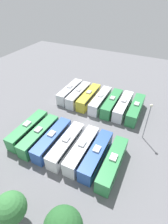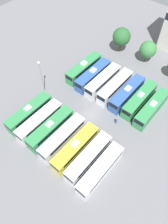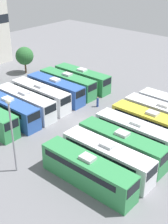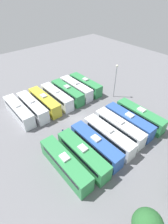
{
  "view_description": "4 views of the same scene",
  "coord_description": "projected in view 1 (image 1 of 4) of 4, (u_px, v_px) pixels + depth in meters",
  "views": [
    {
      "loc": [
        -13.95,
        29.75,
        28.76
      ],
      "look_at": [
        0.84,
        -0.52,
        3.13
      ],
      "focal_mm": 28.0,
      "sensor_mm": 36.0,
      "label": 1
    },
    {
      "loc": [
        17.55,
        -23.32,
        40.46
      ],
      "look_at": [
        -0.41,
        -1.83,
        2.73
      ],
      "focal_mm": 35.0,
      "sensor_mm": 36.0,
      "label": 2
    },
    {
      "loc": [
        -30.33,
        -26.41,
        22.7
      ],
      "look_at": [
        -1.23,
        -1.1,
        2.72
      ],
      "focal_mm": 50.0,
      "sensor_mm": 36.0,
      "label": 3
    },
    {
      "loc": [
        19.01,
        24.68,
        26.14
      ],
      "look_at": [
        -0.44,
        1.52,
        2.81
      ],
      "focal_mm": 28.0,
      "sensor_mm": 36.0,
      "label": 4
    }
  ],
  "objects": [
    {
      "name": "tree_1",
      "position": [
        10.0,
        208.0,
        23.83
      ],
      "size": [
        4.51,
        4.51,
        6.13
      ],
      "color": "brown",
      "rests_on": "ground_plane"
    },
    {
      "name": "bus_13",
      "position": [
        28.0,
        129.0,
        39.38
      ],
      "size": [
        2.6,
        11.54,
        3.64
      ],
      "color": "#338C4C",
      "rests_on": "ground_plane"
    },
    {
      "name": "bus_12",
      "position": [
        39.0,
        135.0,
        37.88
      ],
      "size": [
        2.6,
        11.54,
        3.64
      ],
      "color": "#338C4C",
      "rests_on": "ground_plane"
    },
    {
      "name": "bus_7",
      "position": [
        113.0,
        163.0,
        32.13
      ],
      "size": [
        2.6,
        11.54,
        3.64
      ],
      "color": "#338C4C",
      "rests_on": "ground_plane"
    },
    {
      "name": "bus_9",
      "position": [
        82.0,
        149.0,
        34.74
      ],
      "size": [
        2.6,
        11.54,
        3.64
      ],
      "color": "silver",
      "rests_on": "ground_plane"
    },
    {
      "name": "bus_10",
      "position": [
        66.0,
        145.0,
        35.73
      ],
      "size": [
        2.6,
        11.54,
        3.64
      ],
      "color": "silver",
      "rests_on": "ground_plane"
    },
    {
      "name": "light_pole",
      "position": [
        148.0,
        117.0,
        36.16
      ],
      "size": [
        0.6,
        0.6,
        9.22
      ],
      "color": "gray",
      "rests_on": "ground_plane"
    },
    {
      "name": "bus_11",
      "position": [
        52.0,
        139.0,
        36.91
      ],
      "size": [
        2.6,
        11.54,
        3.64
      ],
      "color": "#2D56A8",
      "rests_on": "ground_plane"
    },
    {
      "name": "bus_0",
      "position": [
        136.0,
        109.0,
        45.53
      ],
      "size": [
        2.6,
        11.54,
        3.64
      ],
      "color": "#338C4C",
      "rests_on": "ground_plane"
    },
    {
      "name": "bus_1",
      "position": [
        123.0,
        106.0,
        46.75
      ],
      "size": [
        2.6,
        11.54,
        3.64
      ],
      "color": "silver",
      "rests_on": "ground_plane"
    },
    {
      "name": "bus_6",
      "position": [
        70.0,
        91.0,
        52.74
      ],
      "size": [
        2.6,
        11.54,
        3.64
      ],
      "color": "silver",
      "rests_on": "ground_plane"
    },
    {
      "name": "bus_3",
      "position": [
        100.0,
        100.0,
        48.89
      ],
      "size": [
        2.6,
        11.54,
        3.64
      ],
      "color": "silver",
      "rests_on": "ground_plane"
    },
    {
      "name": "bus_2",
      "position": [
        112.0,
        103.0,
        47.72
      ],
      "size": [
        2.6,
        11.54,
        3.64
      ],
      "color": "#338C4C",
      "rests_on": "ground_plane"
    },
    {
      "name": "bus_8",
      "position": [
        96.0,
        155.0,
        33.66
      ],
      "size": [
        2.6,
        11.54,
        3.64
      ],
      "color": "#2D56A8",
      "rests_on": "ground_plane"
    },
    {
      "name": "worker_person",
      "position": [
        63.0,
        120.0,
        43.65
      ],
      "size": [
        0.36,
        0.36,
        1.75
      ],
      "color": "navy",
      "rests_on": "ground_plane"
    },
    {
      "name": "bus_4",
      "position": [
        89.0,
        97.0,
        50.19
      ],
      "size": [
        2.6,
        11.54,
        3.64
      ],
      "color": "gold",
      "rests_on": "ground_plane"
    },
    {
      "name": "ground_plane",
      "position": [
        86.0,
        124.0,
        43.56
      ],
      "size": [
        111.07,
        111.07,
        0.0
      ],
      "primitive_type": "plane",
      "color": "slate"
    },
    {
      "name": "bus_5",
      "position": [
        79.0,
        95.0,
        51.28
      ],
      "size": [
        2.6,
        11.54,
        3.64
      ],
      "color": "silver",
      "rests_on": "ground_plane"
    }
  ]
}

